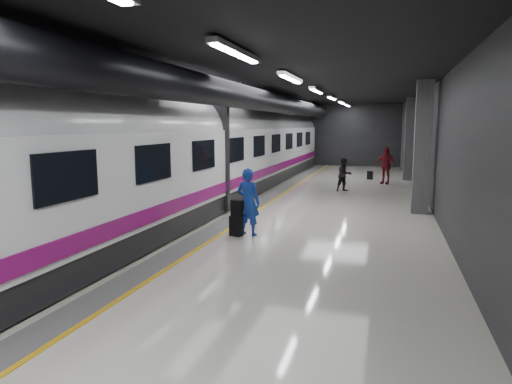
% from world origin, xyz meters
% --- Properties ---
extents(ground, '(40.00, 40.00, 0.00)m').
position_xyz_m(ground, '(0.00, 0.00, 0.00)').
color(ground, beige).
rests_on(ground, ground).
extents(platform_hall, '(10.02, 40.02, 4.51)m').
position_xyz_m(platform_hall, '(-0.29, 0.96, 3.54)').
color(platform_hall, black).
rests_on(platform_hall, ground).
extents(train, '(3.05, 38.00, 4.05)m').
position_xyz_m(train, '(-3.25, -0.00, 2.07)').
color(train, black).
rests_on(train, ground).
extents(traveler_main, '(0.75, 0.56, 1.86)m').
position_xyz_m(traveler_main, '(-0.19, -2.74, 0.93)').
color(traveler_main, blue).
rests_on(traveler_main, ground).
extents(suitcase_main, '(0.38, 0.31, 0.55)m').
position_xyz_m(suitcase_main, '(-0.48, -2.93, 0.27)').
color(suitcase_main, black).
rests_on(suitcase_main, ground).
extents(shoulder_bag, '(0.37, 0.27, 0.44)m').
position_xyz_m(shoulder_bag, '(-0.45, -2.92, 0.77)').
color(shoulder_bag, black).
rests_on(shoulder_bag, suitcase_main).
extents(traveler_far_a, '(0.93, 0.89, 1.51)m').
position_xyz_m(traveler_far_a, '(1.55, 6.55, 0.76)').
color(traveler_far_a, black).
rests_on(traveler_far_a, ground).
extents(traveler_far_b, '(1.22, 0.85, 1.91)m').
position_xyz_m(traveler_far_b, '(3.33, 9.90, 0.96)').
color(traveler_far_b, maroon).
rests_on(traveler_far_b, ground).
extents(suitcase_far, '(0.33, 0.23, 0.47)m').
position_xyz_m(suitcase_far, '(2.51, 11.65, 0.23)').
color(suitcase_far, black).
rests_on(suitcase_far, ground).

